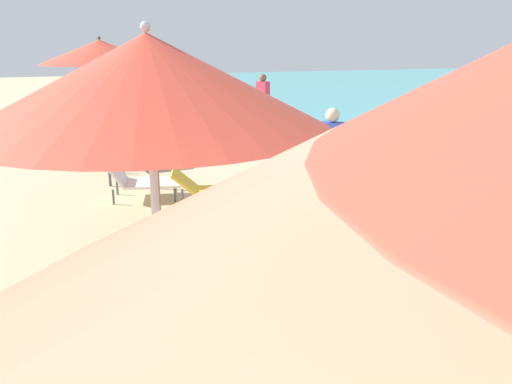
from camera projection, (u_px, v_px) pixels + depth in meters
name	position (u px, v px, depth m)	size (l,w,h in m)	color
umbrella_second	(148.00, 82.00, 3.07)	(2.13, 2.13, 2.71)	silver
lounger_second_shoreside	(243.00, 304.00, 4.91)	(1.27, 0.79, 0.54)	white
umbrella_third	(152.00, 74.00, 6.62)	(2.18, 2.18, 2.47)	olive
lounger_third_shoreside	(218.00, 188.00, 8.38)	(1.59, 0.92, 0.64)	yellow
umbrella_farthest	(100.00, 52.00, 9.12)	(2.05, 2.05, 2.64)	#4C4C51
lounger_farthest_shoreside	(143.00, 154.00, 11.02)	(1.30, 0.80, 0.59)	blue
lounger_farthest_inland	(143.00, 180.00, 8.96)	(1.26, 0.85, 0.62)	white
person_walking_near	(263.00, 96.00, 15.52)	(0.38, 0.42, 1.61)	#334CB2
person_walking_mid	(331.00, 150.00, 8.12)	(0.41, 0.41, 1.61)	silver
person_walking_far	(115.00, 103.00, 13.72)	(0.41, 0.32, 1.65)	orange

